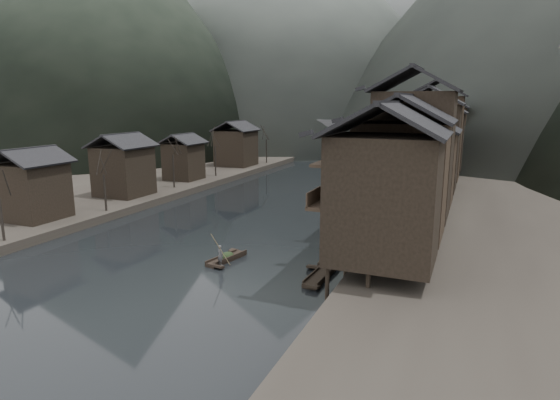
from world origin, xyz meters
The scene contains 12 objects.
water centered at (0.00, 0.00, 0.00)m, with size 300.00×300.00×0.00m, color black.
left_bank centered at (-35.00, 40.00, 0.60)m, with size 40.00×200.00×1.20m, color #2D2823.
stilt_houses centered at (17.28, 19.38, 9.16)m, with size 9.00×67.60×16.63m.
left_houses centered at (-20.50, 20.12, 5.66)m, with size 8.10×53.20×8.73m.
bare_trees centered at (-17.00, 20.99, 6.17)m, with size 3.57×62.25×7.13m.
moored_sampans centered at (11.89, 20.83, 0.20)m, with size 3.32×60.55×0.47m.
midriver_boats centered at (2.59, 41.01, 0.20)m, with size 6.55×11.98×0.45m.
stone_bridge centered at (0.00, 72.00, 5.11)m, with size 40.00×6.00×9.00m.
hero_sampan centered at (3.80, -5.67, 0.20)m, with size 1.82×4.76×0.43m.
cargo_heap centered at (3.75, -5.46, 0.74)m, with size 1.03×1.35×0.62m, color black.
boatman centered at (4.13, -7.28, 1.28)m, with size 0.62×0.41×1.70m, color #4E4E50.
bamboo_pole centered at (4.33, -7.28, 3.96)m, with size 0.06×0.06×4.29m, color #8C7A51.
Camera 1 is at (22.72, -39.01, 13.41)m, focal length 30.00 mm.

